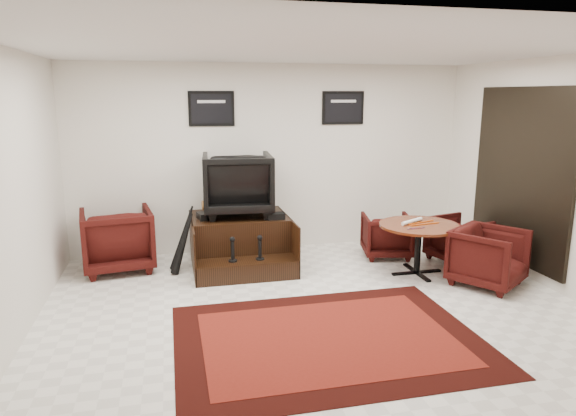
# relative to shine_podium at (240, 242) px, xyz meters

# --- Properties ---
(ground) EXTENTS (6.00, 6.00, 0.00)m
(ground) POSITION_rel_shine_podium_xyz_m (0.62, -1.78, -0.32)
(ground) COLOR white
(ground) RESTS_ON ground
(room_shell) EXTENTS (6.02, 5.02, 2.81)m
(room_shell) POSITION_rel_shine_podium_xyz_m (1.02, -1.66, 1.47)
(room_shell) COLOR white
(room_shell) RESTS_ON ground
(area_rug) EXTENTS (2.96, 2.22, 0.01)m
(area_rug) POSITION_rel_shine_podium_xyz_m (0.52, -2.47, -0.31)
(area_rug) COLOR black
(area_rug) RESTS_ON ground
(shine_podium) EXTENTS (1.34, 1.38, 0.69)m
(shine_podium) POSITION_rel_shine_podium_xyz_m (0.00, 0.00, 0.00)
(shine_podium) COLOR black
(shine_podium) RESTS_ON ground
(shine_chair) EXTENTS (1.01, 0.95, 0.97)m
(shine_chair) POSITION_rel_shine_podium_xyz_m (0.00, 0.14, 0.86)
(shine_chair) COLOR black
(shine_chair) RESTS_ON shine_podium
(shoes_pair) EXTENTS (0.26, 0.29, 0.09)m
(shoes_pair) POSITION_rel_shine_podium_xyz_m (-0.47, -0.03, 0.42)
(shoes_pair) COLOR black
(shoes_pair) RESTS_ON shine_podium
(polish_kit) EXTENTS (0.24, 0.17, 0.08)m
(polish_kit) POSITION_rel_shine_podium_xyz_m (0.46, -0.25, 0.41)
(polish_kit) COLOR black
(polish_kit) RESTS_ON shine_podium
(umbrella_black) EXTENTS (0.32, 0.12, 0.86)m
(umbrella_black) POSITION_rel_shine_podium_xyz_m (-0.79, -0.23, 0.11)
(umbrella_black) COLOR black
(umbrella_black) RESTS_ON ground
(umbrella_hooked) EXTENTS (0.34, 0.13, 0.92)m
(umbrella_hooked) POSITION_rel_shine_podium_xyz_m (-0.78, -0.06, 0.14)
(umbrella_hooked) COLOR black
(umbrella_hooked) RESTS_ON ground
(armchair_side) EXTENTS (1.02, 0.97, 0.93)m
(armchair_side) POSITION_rel_shine_podium_xyz_m (-1.65, 0.17, 0.15)
(armchair_side) COLOR black
(armchair_side) RESTS_ON ground
(meeting_table) EXTENTS (1.04, 1.04, 0.68)m
(meeting_table) POSITION_rel_shine_podium_xyz_m (2.25, -0.92, 0.28)
(meeting_table) COLOR #451809
(meeting_table) RESTS_ON ground
(table_chair_back) EXTENTS (0.79, 0.76, 0.69)m
(table_chair_back) POSITION_rel_shine_podium_xyz_m (2.16, -0.11, 0.03)
(table_chair_back) COLOR black
(table_chair_back) RESTS_ON ground
(table_chair_window) EXTENTS (0.79, 0.82, 0.71)m
(table_chair_window) POSITION_rel_shine_podium_xyz_m (3.07, -0.56, 0.04)
(table_chair_window) COLOR black
(table_chair_window) RESTS_ON ground
(table_chair_corner) EXTENTS (1.06, 1.05, 0.80)m
(table_chair_corner) POSITION_rel_shine_podium_xyz_m (2.91, -1.50, 0.08)
(table_chair_corner) COLOR black
(table_chair_corner) RESTS_ON ground
(paper_roll) EXTENTS (0.39, 0.25, 0.05)m
(paper_roll) POSITION_rel_shine_podium_xyz_m (2.19, -0.83, 0.39)
(paper_roll) COLOR white
(paper_roll) RESTS_ON meeting_table
(table_clutter) EXTENTS (0.57, 0.37, 0.01)m
(table_clutter) POSITION_rel_shine_podium_xyz_m (2.29, -0.93, 0.37)
(table_clutter) COLOR #E3560C
(table_clutter) RESTS_ON meeting_table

